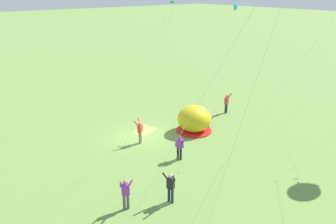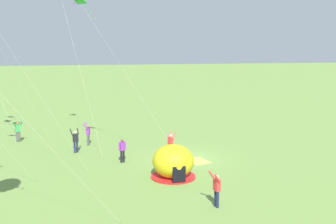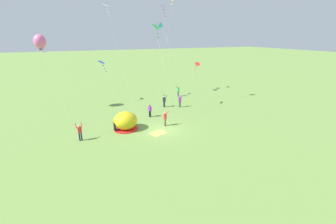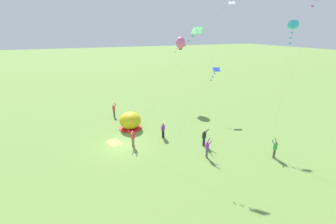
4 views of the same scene
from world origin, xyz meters
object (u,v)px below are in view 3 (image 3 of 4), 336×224
person_flying_kite (178,91)px  kite_white (107,10)px  kite_cyan (161,26)px  person_with_toddler (164,101)px  person_strolling (150,110)px  kite_blue (102,64)px  person_center_field (165,118)px  kite_red (197,65)px  kite_pink (40,42)px  person_near_tent (180,101)px  kite_purple (163,9)px  popup_tent (125,121)px  kite_green (156,29)px  person_arms_raised (80,132)px

person_flying_kite → kite_white: bearing=171.6°
kite_cyan → kite_white: bearing=-176.2°
person_with_toddler → person_strolling: bearing=-136.2°
person_with_toddler → kite_blue: bearing=141.1°
person_strolling → person_center_field: bearing=-79.7°
person_with_toddler → kite_white: (-6.32, 6.48, 12.86)m
kite_red → kite_pink: bearing=-173.1°
kite_blue → kite_pink: (-7.80, -1.60, 3.37)m
person_near_tent → person_center_field: 7.66m
kite_purple → kite_cyan: size_ratio=1.25×
person_with_toddler → person_flying_kite: bearing=46.2°
kite_blue → kite_red: 17.88m
kite_red → kite_cyan: size_ratio=0.44×
popup_tent → person_near_tent: bearing=28.1°
kite_white → kite_cyan: kite_white is taller
person_center_field → person_strolling: bearing=100.3°
kite_blue → kite_cyan: bearing=4.5°
popup_tent → kite_pink: 15.99m
kite_red → kite_green: bearing=-143.1°
kite_red → kite_green: (-11.42, -8.56, 6.15)m
person_strolling → kite_purple: bearing=60.0°
popup_tent → person_strolling: popup_tent is taller
person_flying_kite → kite_green: (-6.07, -5.69, 10.06)m
kite_blue → kite_green: size_ratio=0.57×
kite_pink → kite_cyan: (18.02, 2.39, 2.17)m
kite_purple → kite_pink: kite_purple is taller
popup_tent → person_flying_kite: 16.18m
popup_tent → kite_blue: 13.35m
kite_green → person_near_tent: bearing=-2.7°
kite_white → kite_red: bearing=4.4°
person_near_tent → kite_white: (-8.46, 7.47, 12.86)m
kite_purple → kite_pink: size_ratio=1.47×
person_strolling → kite_purple: (6.80, 11.76, 13.51)m
person_arms_raised → kite_purple: bearing=44.9°
person_flying_kite → kite_pink: size_ratio=0.18×
person_flying_kite → kite_cyan: size_ratio=0.15×
person_strolling → person_with_toddler: bearing=43.8°
kite_red → kite_blue: bearing=-175.2°
person_with_toddler → kite_red: size_ratio=0.35×
kite_cyan → kite_green: bearing=-116.1°
kite_pink → kite_red: bearing=6.9°
popup_tent → person_center_field: (4.58, -0.88, 0.00)m
popup_tent → person_near_tent: popup_tent is taller
person_with_toddler → kite_pink: (-15.57, 4.67, 8.56)m
person_flying_kite → kite_purple: 14.01m
person_strolling → kite_white: 16.42m
person_strolling → person_center_field: (0.66, -3.65, 0.03)m
person_arms_raised → person_center_field: bearing=1.2°
person_flying_kite → kite_green: kite_green is taller
kite_red → kite_cyan: bearing=-174.8°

